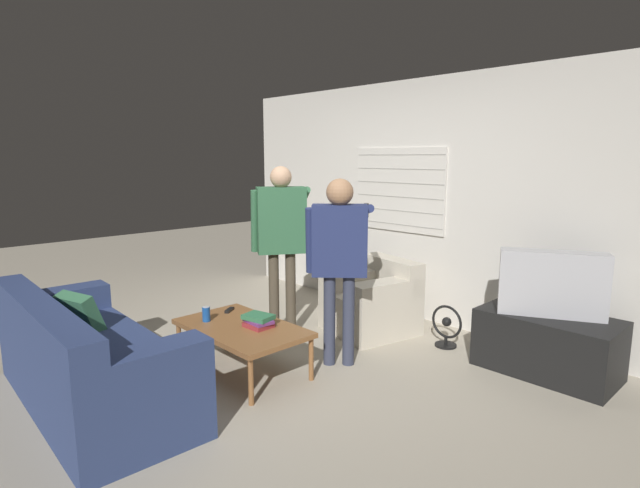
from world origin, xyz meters
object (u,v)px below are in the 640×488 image
at_px(couch_blue, 87,362).
at_px(person_right_standing, 339,248).
at_px(floor_fan, 446,327).
at_px(coffee_table, 242,330).
at_px(armchair_beige, 373,301).
at_px(person_left_standing, 281,230).
at_px(soda_can, 206,314).
at_px(spare_remote, 229,310).
at_px(tv, 552,284).
at_px(book_stack, 258,321).

distance_m(couch_blue, person_right_standing, 2.06).
xyz_separation_m(couch_blue, floor_fan, (1.17, 2.80, -0.13)).
bearing_deg(couch_blue, coffee_table, 76.80).
height_order(armchair_beige, floor_fan, armchair_beige).
xyz_separation_m(person_left_standing, soda_can, (0.12, -0.92, -0.61)).
bearing_deg(person_left_standing, soda_can, -141.06).
distance_m(person_left_standing, soda_can, 1.11).
xyz_separation_m(couch_blue, armchair_beige, (0.41, 2.64, -0.01)).
bearing_deg(spare_remote, coffee_table, -53.78).
bearing_deg(person_left_standing, tv, -33.77).
bearing_deg(coffee_table, book_stack, 36.88).
xyz_separation_m(coffee_table, soda_can, (-0.30, -0.15, 0.10)).
xyz_separation_m(tv, person_right_standing, (-1.30, -1.09, 0.25)).
height_order(armchair_beige, coffee_table, armchair_beige).
xyz_separation_m(person_left_standing, spare_remote, (0.03, -0.63, -0.66)).
relative_size(tv, person_right_standing, 0.51).
xyz_separation_m(tv, floor_fan, (-0.88, -0.09, -0.56)).
bearing_deg(coffee_table, armchair_beige, 85.88).
distance_m(person_right_standing, book_stack, 0.88).
bearing_deg(soda_can, spare_remote, 107.83).
relative_size(soda_can, floor_fan, 0.32).
relative_size(soda_can, spare_remote, 0.97).
bearing_deg(spare_remote, person_right_standing, -0.83).
bearing_deg(tv, person_right_standing, 12.70).
relative_size(coffee_table, person_left_standing, 0.67).
relative_size(armchair_beige, tv, 1.13).
relative_size(armchair_beige, coffee_table, 0.82).
relative_size(coffee_table, soda_can, 8.79).
distance_m(couch_blue, floor_fan, 3.04).
distance_m(person_left_standing, spare_remote, 0.91).
xyz_separation_m(person_left_standing, person_right_standing, (0.86, -0.09, -0.05)).
distance_m(couch_blue, armchair_beige, 2.67).
bearing_deg(coffee_table, person_left_standing, 118.49).
height_order(tv, spare_remote, tv).
bearing_deg(book_stack, coffee_table, -143.12).
relative_size(person_right_standing, floor_fan, 3.99).
relative_size(armchair_beige, person_left_standing, 0.55).
relative_size(person_left_standing, spare_remote, 12.75).
bearing_deg(floor_fan, armchair_beige, -167.86).
height_order(tv, soda_can, tv).
height_order(couch_blue, person_left_standing, person_left_standing).
bearing_deg(coffee_table, tv, 45.52).
xyz_separation_m(person_right_standing, soda_can, (-0.74, -0.83, -0.55)).
height_order(person_right_standing, floor_fan, person_right_standing).
bearing_deg(coffee_table, soda_can, -153.99).
bearing_deg(floor_fan, soda_can, -122.37).
relative_size(tv, soda_can, 6.35).
relative_size(couch_blue, person_left_standing, 1.22).
bearing_deg(armchair_beige, couch_blue, 93.61).
xyz_separation_m(coffee_table, spare_remote, (-0.39, 0.14, 0.05)).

